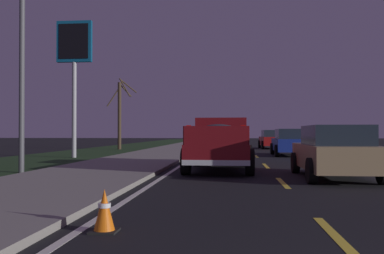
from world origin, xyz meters
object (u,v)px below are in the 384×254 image
at_px(traffic_cone_near, 104,211).
at_px(sedan_tan, 334,151).
at_px(pickup_truck, 221,142).
at_px(sedan_blue, 290,142).
at_px(gas_price_sign, 74,55).
at_px(street_light_near, 31,36).
at_px(sedan_red, 272,139).
at_px(bare_tree_far, 120,112).

bearing_deg(traffic_cone_near, sedan_tan, -33.05).
xyz_separation_m(pickup_truck, traffic_cone_near, (-9.61, 1.28, -0.70)).
bearing_deg(sedan_blue, sedan_tan, 178.29).
distance_m(sedan_blue, gas_price_sign, 13.00).
height_order(gas_price_sign, traffic_cone_near, gas_price_sign).
distance_m(sedan_blue, street_light_near, 15.66).
height_order(sedan_red, sedan_tan, same).
xyz_separation_m(sedan_red, bare_tree_far, (-2.63, 12.20, 2.17)).
bearing_deg(street_light_near, sedan_red, -24.08).
bearing_deg(gas_price_sign, traffic_cone_near, -157.73).
distance_m(street_light_near, bare_tree_far, 19.80).
relative_size(sedan_blue, sedan_red, 0.99).
relative_size(pickup_truck, traffic_cone_near, 9.42).
distance_m(pickup_truck, sedan_blue, 10.49).
distance_m(sedan_tan, street_light_near, 10.37).
height_order(pickup_truck, traffic_cone_near, pickup_truck).
height_order(sedan_tan, traffic_cone_near, sedan_tan).
bearing_deg(sedan_red, traffic_cone_near, 170.65).
relative_size(pickup_truck, bare_tree_far, 0.96).
distance_m(pickup_truck, bare_tree_far, 19.95).
xyz_separation_m(gas_price_sign, bare_tree_far, (11.17, 0.52, -2.55)).
bearing_deg(sedan_red, sedan_blue, -179.71).
bearing_deg(pickup_truck, sedan_tan, -125.85).
bearing_deg(street_light_near, gas_price_sign, 11.66).
xyz_separation_m(sedan_blue, traffic_cone_near, (-19.40, 5.03, -0.50)).
relative_size(sedan_red, traffic_cone_near, 7.67).
bearing_deg(sedan_blue, sedan_red, 0.29).
relative_size(sedan_red, gas_price_sign, 0.61).
xyz_separation_m(street_light_near, traffic_cone_near, (-7.95, -4.97, -4.27)).
bearing_deg(street_light_near, sedan_blue, -41.10).
relative_size(gas_price_sign, traffic_cone_near, 12.58).
distance_m(sedan_blue, traffic_cone_near, 20.05).
bearing_deg(sedan_blue, pickup_truck, 159.07).
relative_size(sedan_blue, street_light_near, 0.59).
xyz_separation_m(pickup_truck, bare_tree_far, (17.94, 8.50, 1.97)).
bearing_deg(gas_price_sign, sedan_tan, -129.02).
height_order(gas_price_sign, bare_tree_far, gas_price_sign).
distance_m(gas_price_sign, street_light_near, 8.66).
bearing_deg(sedan_red, pickup_truck, 169.83).
bearing_deg(bare_tree_far, gas_price_sign, -177.36).
height_order(street_light_near, traffic_cone_near, street_light_near).
xyz_separation_m(sedan_tan, traffic_cone_near, (-7.17, 4.66, -0.50)).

